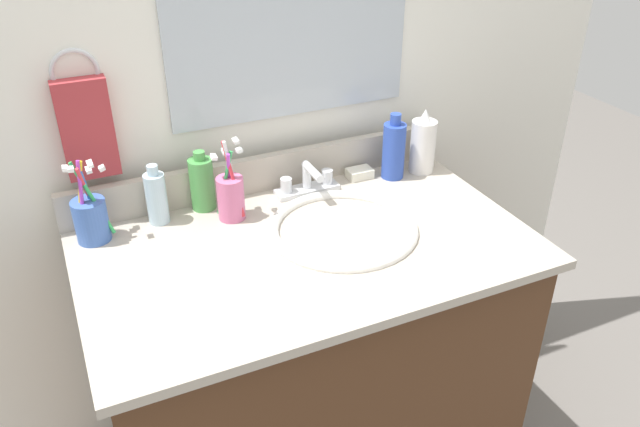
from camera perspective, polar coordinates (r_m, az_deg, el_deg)
name	(u,v)px	position (r m, az deg, el deg)	size (l,w,h in m)	color
vanity_cabinet	(310,379)	(1.62, -0.93, -14.62)	(0.93, 0.53, 0.75)	#4C2D19
countertop	(308,248)	(1.37, -1.06, -3.15)	(0.97, 0.58, 0.02)	#B2A899
backsplash	(263,173)	(1.57, -5.17, 3.66)	(0.97, 0.02, 0.09)	#B2A899
back_wall	(258,220)	(1.70, -5.63, -0.57)	(2.07, 0.04, 1.30)	white
towel_ring	(75,72)	(1.43, -21.17, 11.78)	(0.10, 0.10, 0.01)	silver
hand_towel	(87,129)	(1.45, -20.22, 7.13)	(0.11, 0.04, 0.22)	#A53338
sink_basin	(343,241)	(1.43, 2.05, -2.53)	(0.34, 0.34, 0.11)	white
faucet	(308,183)	(1.56, -1.10, 2.80)	(0.16, 0.10, 0.08)	silver
bottle_gel_clear	(156,197)	(1.46, -14.49, 1.42)	(0.05, 0.05, 0.14)	silver
bottle_shampoo_blue	(394,150)	(1.62, 6.64, 5.71)	(0.06, 0.06, 0.17)	#2D4CB2
bottle_toner_green	(202,183)	(1.50, -10.56, 2.70)	(0.06, 0.06, 0.15)	#4C9E4C
bottle_lotion_white	(423,145)	(1.67, 9.23, 6.11)	(0.06, 0.06, 0.17)	white
cup_pink	(231,196)	(1.45, -8.03, 1.61)	(0.07, 0.08, 0.19)	#D16693
cup_blue_plastic	(91,218)	(1.44, -19.91, -0.35)	(0.08, 0.08, 0.19)	#3F66B7
soap_bar	(359,173)	(1.64, 3.57, 3.64)	(0.06, 0.04, 0.02)	white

